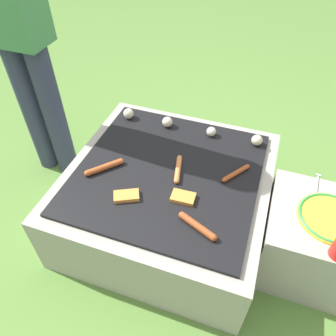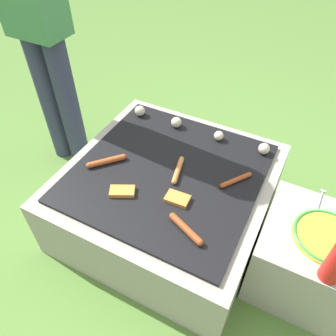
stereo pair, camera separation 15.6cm
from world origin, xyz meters
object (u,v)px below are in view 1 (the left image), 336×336
person_standing (11,11)px  fork_utensil (317,185)px  sausage_front_center (236,173)px  plate_colorful (331,218)px

person_standing → fork_utensil: size_ratio=9.99×
sausage_front_center → fork_utensil: bearing=8.4°
person_standing → fork_utensil: (1.50, -0.05, -0.58)m
person_standing → plate_colorful: bearing=-8.2°
fork_utensil → person_standing: bearing=178.3°
person_standing → fork_utensil: person_standing is taller
fork_utensil → sausage_front_center: bearing=-171.6°
person_standing → plate_colorful: (1.56, -0.22, -0.57)m
fork_utensil → plate_colorful: bearing=-72.9°
sausage_front_center → plate_colorful: size_ratio=0.55×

